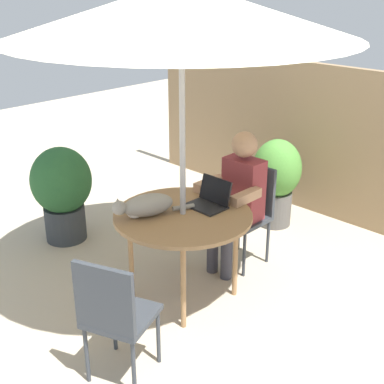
% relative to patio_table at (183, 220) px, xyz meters
% --- Properties ---
extents(ground_plane, '(14.00, 14.00, 0.00)m').
position_rel_patio_table_xyz_m(ground_plane, '(0.00, 0.00, -0.68)').
color(ground_plane, '#BCAD93').
extents(fence_back, '(4.87, 0.08, 1.61)m').
position_rel_patio_table_xyz_m(fence_back, '(0.00, 2.20, 0.12)').
color(fence_back, '#937756').
rests_on(fence_back, ground).
extents(patio_table, '(1.08, 1.08, 0.74)m').
position_rel_patio_table_xyz_m(patio_table, '(0.00, 0.00, 0.00)').
color(patio_table, '#9E754C').
rests_on(patio_table, ground).
extents(patio_umbrella, '(2.43, 2.43, 2.41)m').
position_rel_patio_table_xyz_m(patio_umbrella, '(0.00, 0.00, 1.54)').
color(patio_umbrella, '#B7B7BC').
rests_on(patio_umbrella, ground).
extents(chair_occupied, '(0.40, 0.40, 0.90)m').
position_rel_patio_table_xyz_m(chair_occupied, '(0.00, 0.83, -0.15)').
color(chair_occupied, '#33383F').
rests_on(chair_occupied, ground).
extents(chair_empty, '(0.52, 0.52, 0.90)m').
position_rel_patio_table_xyz_m(chair_empty, '(0.38, -0.99, -0.15)').
color(chair_empty, '#33383F').
rests_on(chair_empty, ground).
extents(person_seated, '(0.48, 0.48, 1.24)m').
position_rel_patio_table_xyz_m(person_seated, '(-0.00, 0.67, 0.02)').
color(person_seated, maroon).
rests_on(person_seated, ground).
extents(laptop, '(0.30, 0.26, 0.21)m').
position_rel_patio_table_xyz_m(laptop, '(0.05, 0.26, 0.12)').
color(laptop, black).
rests_on(laptop, patio_table).
extents(cat, '(0.34, 0.61, 0.17)m').
position_rel_patio_table_xyz_m(cat, '(-0.18, -0.23, 0.14)').
color(cat, gray).
rests_on(cat, patio_table).
extents(potted_plant_near_fence, '(0.50, 0.50, 0.92)m').
position_rel_patio_table_xyz_m(potted_plant_near_fence, '(-0.26, 1.61, -0.16)').
color(potted_plant_near_fence, '#595654').
rests_on(potted_plant_near_fence, ground).
extents(potted_plant_by_chair, '(0.58, 0.58, 0.95)m').
position_rel_patio_table_xyz_m(potted_plant_by_chair, '(-1.54, -0.11, -0.15)').
color(potted_plant_by_chair, '#33383D').
rests_on(potted_plant_by_chair, ground).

